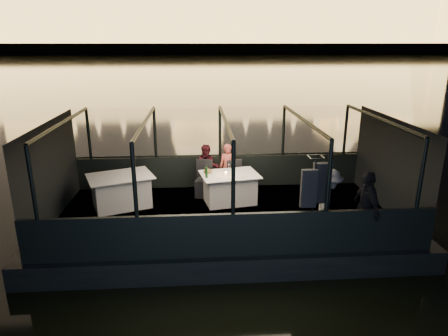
{
  "coord_description": "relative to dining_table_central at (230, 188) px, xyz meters",
  "views": [
    {
      "loc": [
        -0.66,
        -8.91,
        4.5
      ],
      "look_at": [
        0.0,
        0.4,
        1.55
      ],
      "focal_mm": 32.0,
      "sensor_mm": 36.0,
      "label": 1
    }
  ],
  "objects": [
    {
      "name": "boat_deck",
      "position": [
        -0.17,
        -0.77,
        -0.41
      ],
      "size": [
        8.0,
        4.0,
        0.04
      ],
      "primitive_type": "cube",
      "color": "black",
      "rests_on": "boat_hull"
    },
    {
      "name": "canopy_ribs",
      "position": [
        -0.17,
        -0.77,
        0.76
      ],
      "size": [
        8.0,
        4.0,
        2.3
      ],
      "primitive_type": null,
      "color": "black",
      "rests_on": "boat_deck"
    },
    {
      "name": "gunwale_port",
      "position": [
        -0.17,
        1.23,
        0.06
      ],
      "size": [
        8.0,
        0.08,
        0.9
      ],
      "primitive_type": "cube",
      "color": "black",
      "rests_on": "boat_deck"
    },
    {
      "name": "coat_stand",
      "position": [
        1.44,
        -2.52,
        0.51
      ],
      "size": [
        0.61,
        0.52,
        1.96
      ],
      "primitive_type": null,
      "rotation": [
        0.0,
        0.0,
        0.17
      ],
      "color": "black",
      "rests_on": "boat_deck"
    },
    {
      "name": "bread_basket",
      "position": [
        -0.55,
        0.13,
        0.42
      ],
      "size": [
        0.27,
        0.27,
        0.09
      ],
      "primitive_type": "cylinder",
      "rotation": [
        0.0,
        0.0,
        -0.26
      ],
      "color": "olive",
      "rests_on": "dining_table_central"
    },
    {
      "name": "plate_far",
      "position": [
        -0.54,
        0.26,
        0.39
      ],
      "size": [
        0.24,
        0.24,
        0.01
      ],
      "primitive_type": "cylinder",
      "rotation": [
        0.0,
        0.0,
        -0.13
      ],
      "color": "silver",
      "rests_on": "dining_table_central"
    },
    {
      "name": "amber_candle",
      "position": [
        -0.11,
        -0.04,
        0.42
      ],
      "size": [
        0.07,
        0.07,
        0.08
      ],
      "primitive_type": "cylinder",
      "rotation": [
        0.0,
        0.0,
        -0.36
      ],
      "color": "#FF883F",
      "rests_on": "dining_table_central"
    },
    {
      "name": "chair_port_right",
      "position": [
        0.18,
        0.45,
        0.06
      ],
      "size": [
        0.58,
        0.58,
        0.94
      ],
      "primitive_type": "cube",
      "rotation": [
        0.0,
        0.0,
        0.42
      ],
      "color": "black",
      "rests_on": "boat_deck"
    },
    {
      "name": "passenger_dark",
      "position": [
        2.55,
        -2.46,
        0.47
      ],
      "size": [
        0.46,
        0.96,
        1.58
      ],
      "primitive_type": "imported",
      "rotation": [
        0.0,
        0.0,
        4.79
      ],
      "color": "black",
      "rests_on": "boat_deck"
    },
    {
      "name": "person_woman_coral",
      "position": [
        0.02,
        0.82,
        0.36
      ],
      "size": [
        0.54,
        0.41,
        1.34
      ],
      "primitive_type": "imported",
      "rotation": [
        0.0,
        0.0,
        -0.2
      ],
      "color": "#D2594C",
      "rests_on": "boat_deck"
    },
    {
      "name": "end_wall_aft",
      "position": [
        3.83,
        -0.77,
        0.76
      ],
      "size": [
        0.02,
        4.0,
        2.3
      ],
      "primitive_type": null,
      "color": "black",
      "rests_on": "boat_deck"
    },
    {
      "name": "gunwale_starboard",
      "position": [
        -0.17,
        -2.77,
        0.06
      ],
      "size": [
        8.0,
        0.08,
        0.9
      ],
      "primitive_type": "cube",
      "color": "black",
      "rests_on": "boat_deck"
    },
    {
      "name": "chair_port_left",
      "position": [
        -0.63,
        0.45,
        0.06
      ],
      "size": [
        0.57,
        0.57,
        0.97
      ],
      "primitive_type": "cube",
      "rotation": [
        0.0,
        0.0,
        -0.3
      ],
      "color": "black",
      "rests_on": "boat_deck"
    },
    {
      "name": "dining_table_aft",
      "position": [
        -2.76,
        -0.1,
        0.0
      ],
      "size": [
        1.85,
        1.61,
        0.82
      ],
      "primitive_type": "cube",
      "rotation": [
        0.0,
        0.0,
        0.37
      ],
      "color": "white",
      "rests_on": "boat_deck"
    },
    {
      "name": "cabin_glass_port",
      "position": [
        -0.17,
        1.23,
        1.21
      ],
      "size": [
        8.0,
        0.02,
        1.4
      ],
      "primitive_type": null,
      "color": "#99B2B2",
      "rests_on": "gunwale_port"
    },
    {
      "name": "end_wall_fore",
      "position": [
        -4.17,
        -0.77,
        0.76
      ],
      "size": [
        0.02,
        4.0,
        2.3
      ],
      "primitive_type": null,
      "color": "black",
      "rests_on": "boat_deck"
    },
    {
      "name": "river_water",
      "position": [
        -0.17,
        79.23,
        -0.89
      ],
      "size": [
        500.0,
        500.0,
        0.0
      ],
      "primitive_type": "plane",
      "color": "black",
      "rests_on": "ground"
    },
    {
      "name": "plate_near",
      "position": [
        0.24,
        -0.21,
        0.39
      ],
      "size": [
        0.28,
        0.28,
        0.02
      ],
      "primitive_type": "cylinder",
      "rotation": [
        0.0,
        0.0,
        0.04
      ],
      "color": "silver",
      "rests_on": "dining_table_central"
    },
    {
      "name": "dining_table_central",
      "position": [
        0.0,
        0.0,
        0.0
      ],
      "size": [
        1.62,
        1.29,
        0.77
      ],
      "primitive_type": "cube",
      "rotation": [
        0.0,
        0.0,
        0.18
      ],
      "color": "white",
      "rests_on": "boat_deck"
    },
    {
      "name": "cabin_glass_starboard",
      "position": [
        -0.17,
        -2.77,
        1.21
      ],
      "size": [
        8.0,
        0.02,
        1.4
      ],
      "primitive_type": null,
      "color": "#99B2B2",
      "rests_on": "gunwale_starboard"
    },
    {
      "name": "wine_glass_red",
      "position": [
        0.0,
        0.29,
        0.48
      ],
      "size": [
        0.07,
        0.07,
        0.17
      ],
      "primitive_type": null,
      "rotation": [
        0.0,
        0.0,
        -0.27
      ],
      "color": "white",
      "rests_on": "dining_table_central"
    },
    {
      "name": "wine_bottle",
      "position": [
        -0.6,
        -0.24,
        0.53
      ],
      "size": [
        0.07,
        0.07,
        0.32
      ],
      "primitive_type": "cylinder",
      "rotation": [
        0.0,
        0.0,
        0.02
      ],
      "color": "#153A15",
      "rests_on": "dining_table_central"
    },
    {
      "name": "embankment",
      "position": [
        -0.17,
        209.23,
        0.11
      ],
      "size": [
        400.0,
        140.0,
        6.0
      ],
      "primitive_type": "cube",
      "color": "#423D33",
      "rests_on": "ground"
    },
    {
      "name": "cabin_roof_glass",
      "position": [
        -0.17,
        -0.77,
        1.91
      ],
      "size": [
        8.0,
        4.0,
        0.02
      ],
      "primitive_type": null,
      "color": "#99B2B2",
      "rests_on": "boat_deck"
    },
    {
      "name": "wine_glass_white",
      "position": [
        -0.57,
        -0.1,
        0.48
      ],
      "size": [
        0.07,
        0.07,
        0.18
      ],
      "primitive_type": null,
      "rotation": [
        0.0,
        0.0,
        0.24
      ],
      "color": "silver",
      "rests_on": "dining_table_central"
    },
    {
      "name": "passenger_stripe",
      "position": [
        1.88,
        -2.1,
        0.47
      ],
      "size": [
        0.8,
        1.1,
        1.53
      ],
      "primitive_type": "imported",
      "rotation": [
        0.0,
        0.0,
        1.3
      ],
      "color": "silver",
      "rests_on": "boat_deck"
    },
    {
      "name": "person_man_maroon",
      "position": [
        -0.55,
        0.86,
        0.36
      ],
      "size": [
        0.7,
        0.58,
        1.33
      ],
      "primitive_type": "imported",
      "rotation": [
        0.0,
        0.0,
        -0.15
      ],
      "color": "#41121A",
      "rests_on": "boat_deck"
    },
    {
      "name": "boat_hull",
      "position": [
        -0.17,
        -0.77,
        -0.89
      ],
      "size": [
        8.6,
        4.4,
        1.0
      ],
      "primitive_type": "cube",
      "color": "black",
      "rests_on": "river_water"
    }
  ]
}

